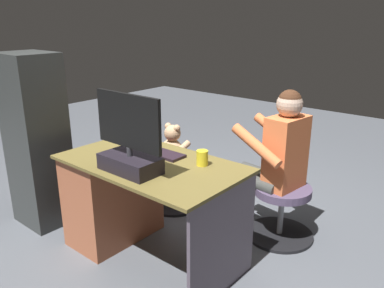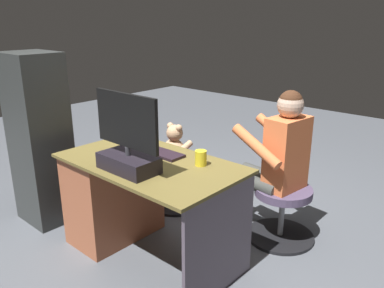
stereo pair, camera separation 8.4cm
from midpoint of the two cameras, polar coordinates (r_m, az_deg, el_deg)
ground_plane at (r=3.15m, az=-2.25°, el=-13.55°), size 10.00×10.00×0.00m
desk at (r=3.00m, az=-11.17°, el=-7.27°), size 1.27×0.73×0.73m
monitor at (r=2.44m, az=-10.15°, el=-0.64°), size 0.54×0.21×0.50m
keyboard at (r=2.78m, az=-5.88°, el=-1.21°), size 0.42×0.14×0.02m
computer_mouse at (r=2.98m, az=-9.57°, el=0.15°), size 0.06×0.10×0.04m
cup at (r=2.53m, az=0.56°, el=-2.06°), size 0.08×0.08×0.10m
tv_remote at (r=2.77m, az=-8.96°, el=-1.42°), size 0.06×0.15×0.02m
office_chair_teddy at (r=3.56m, az=-3.45°, el=-5.27°), size 0.54×0.54×0.43m
teddy_bear at (r=3.45m, az=-3.41°, el=-0.07°), size 0.25×0.25×0.35m
visitor_chair at (r=3.12m, az=12.24°, el=-9.10°), size 0.52×0.52×0.43m
person at (r=2.98m, az=11.19°, el=-1.40°), size 0.59×0.52×1.17m
equipment_rack at (r=3.38m, az=-22.49°, el=0.34°), size 0.44×0.36×1.41m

